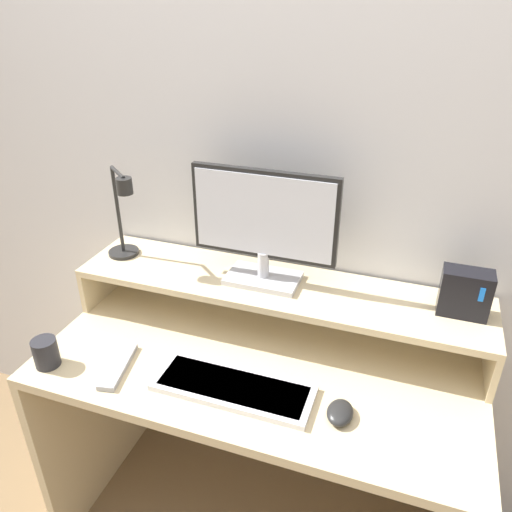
{
  "coord_description": "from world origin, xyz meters",
  "views": [
    {
      "loc": [
        0.38,
        -0.78,
        1.74
      ],
      "look_at": [
        -0.02,
        0.35,
        1.1
      ],
      "focal_mm": 35.0,
      "sensor_mm": 36.0,
      "label": 1
    }
  ],
  "objects": [
    {
      "name": "desk",
      "position": [
        0.0,
        0.32,
        0.55
      ],
      "size": [
        1.29,
        0.63,
        0.76
      ],
      "color": "beige",
      "rests_on": "ground_plane"
    },
    {
      "name": "wall_back",
      "position": [
        0.0,
        0.67,
        1.25
      ],
      "size": [
        6.0,
        0.05,
        2.5
      ],
      "color": "silver",
      "rests_on": "ground_plane"
    },
    {
      "name": "mug",
      "position": [
        -0.58,
        0.09,
        0.81
      ],
      "size": [
        0.07,
        0.07,
        0.09
      ],
      "color": "#232328",
      "rests_on": "desk"
    },
    {
      "name": "desk_lamp",
      "position": [
        -0.52,
        0.48,
        1.08
      ],
      "size": [
        0.17,
        0.15,
        0.32
      ],
      "color": "black",
      "rests_on": "monitor_shelf"
    },
    {
      "name": "mouse",
      "position": [
        0.27,
        0.17,
        0.78
      ],
      "size": [
        0.07,
        0.09,
        0.03
      ],
      "color": "black",
      "rests_on": "desk"
    },
    {
      "name": "monitor_shelf",
      "position": [
        0.0,
        0.49,
        0.9
      ],
      "size": [
        1.29,
        0.28,
        0.16
      ],
      "color": "beige",
      "rests_on": "desk"
    },
    {
      "name": "router_dock",
      "position": [
        0.54,
        0.51,
        1.0
      ],
      "size": [
        0.13,
        0.08,
        0.14
      ],
      "color": "black",
      "rests_on": "monitor_shelf"
    },
    {
      "name": "keyboard",
      "position": [
        -0.02,
        0.17,
        0.77
      ],
      "size": [
        0.44,
        0.16,
        0.02
      ],
      "color": "silver",
      "rests_on": "desk"
    },
    {
      "name": "monitor",
      "position": [
        -0.05,
        0.5,
        1.12
      ],
      "size": [
        0.45,
        0.14,
        0.36
      ],
      "color": "#BCBCC1",
      "rests_on": "monitor_shelf"
    },
    {
      "name": "remote_control",
      "position": [
        -0.37,
        0.15,
        0.77
      ],
      "size": [
        0.09,
        0.2,
        0.02
      ],
      "color": "#99999E",
      "rests_on": "desk"
    }
  ]
}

